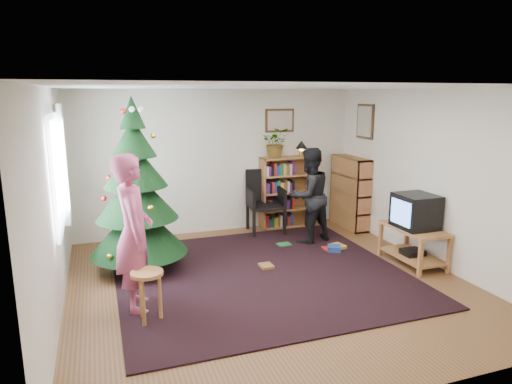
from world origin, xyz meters
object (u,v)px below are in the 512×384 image
object	(u,v)px
christmas_tree	(137,201)
bookshelf_back	(286,191)
tv_stand	(413,242)
person_by_chair	(309,196)
stool	(147,283)
bookshelf_right	(350,192)
potted_plant	(276,143)
crt_tv	(416,211)
picture_back	(280,121)
picture_right	(365,121)
table_lamp	(301,146)
person_standing	(134,233)
armchair	(263,198)

from	to	relation	value
christmas_tree	bookshelf_back	bearing A→B (deg)	25.68
tv_stand	person_by_chair	distance (m)	1.79
stool	bookshelf_right	bearing A→B (deg)	32.24
stool	potted_plant	distance (m)	4.06
bookshelf_right	crt_tv	size ratio (longest dim) A/B	2.35
picture_back	tv_stand	distance (m)	3.19
tv_stand	potted_plant	bearing A→B (deg)	116.39
stool	picture_right	bearing A→B (deg)	29.49
table_lamp	crt_tv	bearing A→B (deg)	-74.02
person_standing	potted_plant	bearing A→B (deg)	-46.07
picture_back	tv_stand	world-z (taller)	picture_back
armchair	person_by_chair	xyz separation A→B (m)	(0.49, -0.85, 0.19)
crt_tv	stool	distance (m)	3.86
stool	table_lamp	distance (m)	4.38
picture_back	picture_right	distance (m)	1.51
christmas_tree	stool	bearing A→B (deg)	-92.08
bookshelf_back	table_lamp	size ratio (longest dim) A/B	4.50
picture_back	crt_tv	bearing A→B (deg)	-67.14
person_by_chair	potted_plant	world-z (taller)	potted_plant
crt_tv	person_by_chair	distance (m)	1.73
picture_back	armchair	bearing A→B (deg)	-147.11
bookshelf_back	crt_tv	size ratio (longest dim) A/B	2.35
bookshelf_right	person_by_chair	world-z (taller)	person_by_chair
picture_right	stool	distance (m)	4.91
bookshelf_back	armchair	bearing A→B (deg)	-165.37
crt_tv	stool	xyz separation A→B (m)	(-3.81, -0.49, -0.34)
christmas_tree	stool	world-z (taller)	christmas_tree
armchair	table_lamp	bearing A→B (deg)	15.82
armchair	person_by_chair	size ratio (longest dim) A/B	0.70
picture_right	person_standing	size ratio (longest dim) A/B	0.33
picture_right	bookshelf_right	bearing A→B (deg)	126.89
picture_right	potted_plant	xyz separation A→B (m)	(-1.44, 0.59, -0.38)
bookshelf_back	person_by_chair	size ratio (longest dim) A/B	0.82
crt_tv	person_by_chair	size ratio (longest dim) A/B	0.35
armchair	potted_plant	bearing A→B (deg)	30.58
crt_tv	tv_stand	bearing A→B (deg)	0.00
picture_right	bookshelf_back	distance (m)	1.88
bookshelf_back	bookshelf_right	bearing A→B (deg)	-20.30
picture_back	crt_tv	world-z (taller)	picture_back
picture_right	tv_stand	distance (m)	2.44
bookshelf_back	armchair	size ratio (longest dim) A/B	1.18
crt_tv	armchair	bearing A→B (deg)	122.97
stool	crt_tv	bearing A→B (deg)	7.40
tv_stand	person_standing	world-z (taller)	person_standing
picture_back	picture_right	bearing A→B (deg)	-28.69
picture_right	potted_plant	bearing A→B (deg)	157.78
picture_back	person_by_chair	world-z (taller)	picture_back
stool	person_by_chair	size ratio (longest dim) A/B	0.37
bookshelf_right	tv_stand	xyz separation A→B (m)	(-0.12, -1.99, -0.34)
tv_stand	person_standing	bearing A→B (deg)	-178.34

